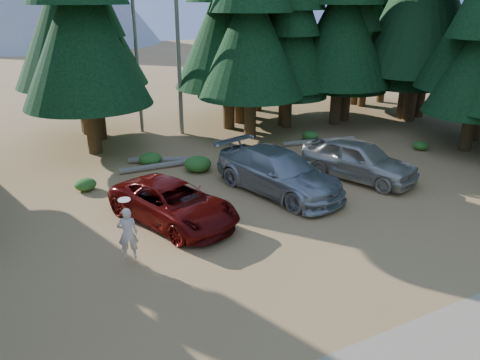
{
  "coord_description": "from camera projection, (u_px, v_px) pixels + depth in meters",
  "views": [
    {
      "loc": [
        -8.72,
        -11.32,
        7.53
      ],
      "look_at": [
        -1.21,
        3.08,
        1.25
      ],
      "focal_mm": 35.0,
      "sensor_mm": 36.0,
      "label": 1
    }
  ],
  "objects": [
    {
      "name": "ground",
      "position": [
        314.0,
        237.0,
        15.84
      ],
      "size": [
        160.0,
        160.0,
        0.0
      ],
      "primitive_type": "plane",
      "color": "#A17944",
      "rests_on": "ground"
    },
    {
      "name": "forest_belt_north",
      "position": [
        167.0,
        133.0,
        28.24
      ],
      "size": [
        36.0,
        7.0,
        22.0
      ],
      "primitive_type": null,
      "color": "black",
      "rests_on": "ground"
    },
    {
      "name": "snag_front",
      "position": [
        177.0,
        29.0,
        26.01
      ],
      "size": [
        0.24,
        0.24,
        12.0
      ],
      "primitive_type": "cylinder",
      "color": "gray",
      "rests_on": "ground"
    },
    {
      "name": "snag_back",
      "position": [
        136.0,
        47.0,
        26.75
      ],
      "size": [
        0.2,
        0.2,
        10.0
      ],
      "primitive_type": "cylinder",
      "color": "gray",
      "rests_on": "ground"
    },
    {
      "name": "red_pickup",
      "position": [
        173.0,
        203.0,
        16.72
      ],
      "size": [
        4.07,
        5.77,
        1.46
      ],
      "primitive_type": "imported",
      "rotation": [
        0.0,
        0.0,
        0.35
      ],
      "color": "#5B0A07",
      "rests_on": "ground"
    },
    {
      "name": "silver_minivan_center",
      "position": [
        278.0,
        172.0,
        19.29
      ],
      "size": [
        3.84,
        6.49,
        1.76
      ],
      "primitive_type": "imported",
      "rotation": [
        0.0,
        0.0,
        0.24
      ],
      "color": "#A2A5AA",
      "rests_on": "ground"
    },
    {
      "name": "silver_minivan_right",
      "position": [
        359.0,
        160.0,
        20.77
      ],
      "size": [
        3.81,
        5.62,
        1.78
      ],
      "primitive_type": "imported",
      "rotation": [
        0.0,
        0.0,
        0.36
      ],
      "color": "#BBB4A6",
      "rests_on": "ground"
    },
    {
      "name": "frisbee_player",
      "position": [
        128.0,
        233.0,
        13.92
      ],
      "size": [
        0.69,
        0.54,
        1.92
      ],
      "rotation": [
        0.0,
        0.0,
        2.88
      ],
      "color": "beige",
      "rests_on": "ground"
    },
    {
      "name": "log_left",
      "position": [
        161.0,
        166.0,
        22.25
      ],
      "size": [
        3.91,
        0.45,
        0.28
      ],
      "primitive_type": "cylinder",
      "rotation": [
        0.0,
        1.57,
        -0.04
      ],
      "color": "gray",
      "rests_on": "ground"
    },
    {
      "name": "log_mid",
      "position": [
        165.0,
        160.0,
        23.05
      ],
      "size": [
        3.37,
        1.8,
        0.3
      ],
      "primitive_type": "cylinder",
      "rotation": [
        0.0,
        1.57,
        -0.44
      ],
      "color": "gray",
      "rests_on": "ground"
    },
    {
      "name": "log_right",
      "position": [
        319.0,
        141.0,
        26.12
      ],
      "size": [
        4.3,
        1.08,
        0.28
      ],
      "primitive_type": "cylinder",
      "rotation": [
        0.0,
        1.57,
        -0.19
      ],
      "color": "gray",
      "rests_on": "ground"
    },
    {
      "name": "shrub_far_left",
      "position": [
        85.0,
        184.0,
        19.71
      ],
      "size": [
        0.92,
        0.92,
        0.5
      ],
      "primitive_type": "ellipsoid",
      "color": "#24691F",
      "rests_on": "ground"
    },
    {
      "name": "shrub_left",
      "position": [
        150.0,
        159.0,
        22.7
      ],
      "size": [
        1.1,
        1.1,
        0.6
      ],
      "primitive_type": "ellipsoid",
      "color": "#24691F",
      "rests_on": "ground"
    },
    {
      "name": "shrub_center_left",
      "position": [
        198.0,
        164.0,
        21.86
      ],
      "size": [
        1.27,
        1.27,
        0.7
      ],
      "primitive_type": "ellipsoid",
      "color": "#24691F",
      "rests_on": "ground"
    },
    {
      "name": "shrub_center_right",
      "position": [
        241.0,
        153.0,
        23.8
      ],
      "size": [
        0.9,
        0.9,
        0.5
      ],
      "primitive_type": "ellipsoid",
      "color": "#24691F",
      "rests_on": "ground"
    },
    {
      "name": "shrub_right",
      "position": [
        284.0,
        157.0,
        23.16
      ],
      "size": [
        0.97,
        0.97,
        0.53
      ],
      "primitive_type": "ellipsoid",
      "color": "#24691F",
      "rests_on": "ground"
    },
    {
      "name": "shrub_far_right",
      "position": [
        310.0,
        136.0,
        26.73
      ],
      "size": [
        0.94,
        0.94,
        0.52
      ],
      "primitive_type": "ellipsoid",
      "color": "#24691F",
      "rests_on": "ground"
    },
    {
      "name": "shrub_edge_east",
      "position": [
        421.0,
        146.0,
        25.03
      ],
      "size": [
        0.82,
        0.82,
        0.45
      ],
      "primitive_type": "ellipsoid",
      "color": "#24691F",
      "rests_on": "ground"
    }
  ]
}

